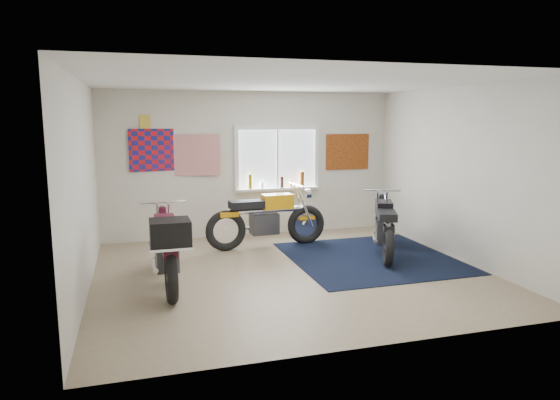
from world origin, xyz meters
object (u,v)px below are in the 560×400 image
object	(u,v)px
yellow_triumph	(266,220)
navy_rug	(370,258)
maroon_tourer	(167,248)
black_chrome_bike	(384,228)

from	to	relation	value
yellow_triumph	navy_rug	bearing A→B (deg)	-42.57
navy_rug	maroon_tourer	world-z (taller)	maroon_tourer
yellow_triumph	maroon_tourer	world-z (taller)	yellow_triumph
navy_rug	yellow_triumph	xyz separation A→B (m)	(-1.42, 1.14, 0.47)
navy_rug	maroon_tourer	bearing A→B (deg)	-169.70
black_chrome_bike	navy_rug	bearing A→B (deg)	136.84
navy_rug	maroon_tourer	size ratio (longest dim) A/B	1.25
yellow_triumph	black_chrome_bike	xyz separation A→B (m)	(1.71, -1.01, -0.03)
navy_rug	black_chrome_bike	distance (m)	0.55
navy_rug	black_chrome_bike	size ratio (longest dim) A/B	1.39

